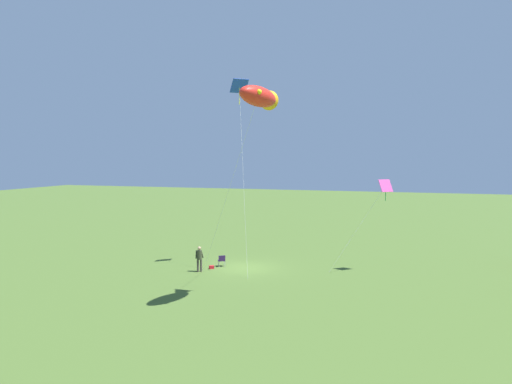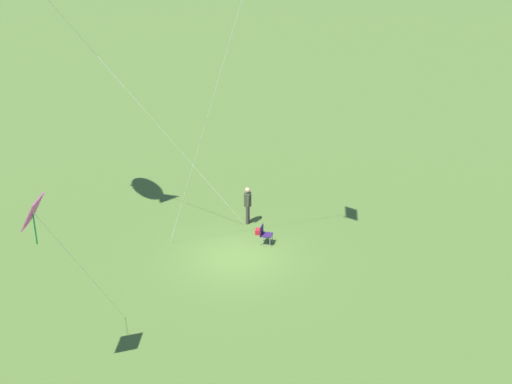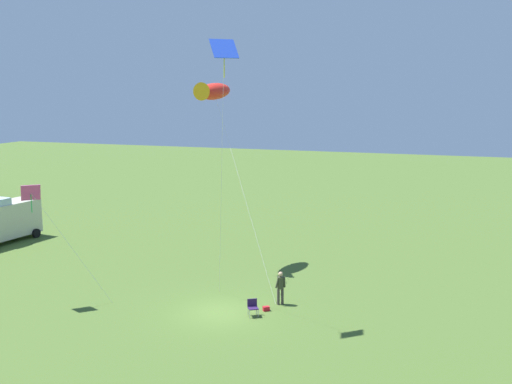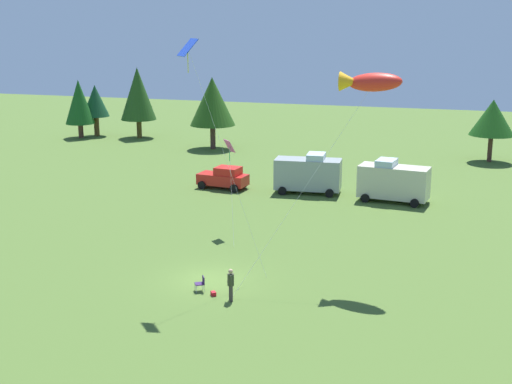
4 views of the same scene
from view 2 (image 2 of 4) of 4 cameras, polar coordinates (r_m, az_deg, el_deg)
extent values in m
plane|color=#466227|center=(29.59, -1.54, -5.25)|extent=(160.00, 160.00, 0.00)
cylinder|color=#403835|center=(32.35, -0.63, -1.71)|extent=(0.14, 0.14, 0.85)
cylinder|color=#403835|center=(32.16, -0.70, -1.88)|extent=(0.14, 0.14, 0.85)
cylinder|color=#353A27|center=(31.94, -0.67, -0.61)|extent=(0.48, 0.48, 0.62)
sphere|color=tan|center=(31.75, -0.68, 0.15)|extent=(0.24, 0.24, 0.24)
cylinder|color=#353A27|center=(32.10, -0.51, -0.42)|extent=(0.14, 0.14, 0.55)
cylinder|color=#353A27|center=(31.74, -0.63, -0.71)|extent=(0.21, 0.23, 0.56)
cube|color=#2B1846|center=(30.46, 0.85, -3.45)|extent=(0.66, 0.66, 0.04)
cube|color=#2B1846|center=(30.41, 0.45, -3.06)|extent=(0.28, 0.43, 0.40)
cylinder|color=#A5A8AD|center=(30.69, 1.32, -3.67)|extent=(0.03, 0.03, 0.42)
cylinder|color=#A5A8AD|center=(30.33, 1.13, -4.02)|extent=(0.03, 0.03, 0.42)
cylinder|color=#A5A8AD|center=(30.78, 0.57, -3.57)|extent=(0.03, 0.03, 0.42)
cylinder|color=#A5A8AD|center=(30.42, 0.36, -3.92)|extent=(0.03, 0.03, 0.42)
cube|color=red|center=(31.42, 0.16, -3.17)|extent=(0.37, 0.39, 0.22)
cylinder|color=silver|center=(30.81, -9.04, 6.65)|extent=(6.26, 5.98, 10.85)
cylinder|color=#4C3823|center=(32.25, -0.88, -2.63)|extent=(0.04, 0.04, 0.01)
cylinder|color=silver|center=(27.66, -3.64, 6.97)|extent=(3.71, 1.92, 12.75)
cylinder|color=#4C3823|center=(30.91, -6.89, -4.06)|extent=(0.04, 0.04, 0.01)
cube|color=#CE4196|center=(20.85, -17.43, -1.52)|extent=(0.98, 0.99, 0.83)
cylinder|color=green|center=(21.09, -17.25, -2.88)|extent=(0.04, 0.04, 0.93)
cylinder|color=silver|center=(23.44, -13.55, -6.18)|extent=(1.46, 3.53, 5.85)
cylinder|color=#4C3823|center=(26.24, -10.42, -9.86)|extent=(0.04, 0.04, 0.01)
camera|label=1|loc=(52.53, -37.79, 11.87)|focal=35.00mm
camera|label=3|loc=(29.14, 60.11, 5.06)|focal=42.00mm
camera|label=4|loc=(61.48, 16.11, 23.01)|focal=50.00mm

